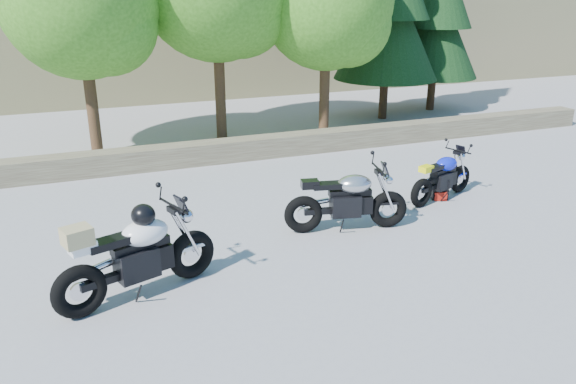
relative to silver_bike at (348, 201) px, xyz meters
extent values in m
plane|color=gray|center=(-1.20, -0.79, -0.52)|extent=(90.00, 90.00, 0.00)
cube|color=brown|center=(-1.20, 4.71, -0.27)|extent=(22.00, 0.55, 0.50)
cylinder|color=#382314|center=(-3.70, 6.41, 0.99)|extent=(0.28, 0.28, 3.02)
sphere|color=#2F6B17|center=(-3.20, 6.11, 2.61)|extent=(2.38, 2.38, 2.38)
cylinder|color=#382314|center=(-0.40, 6.81, 1.16)|extent=(0.28, 0.28, 3.36)
sphere|color=#2F6B17|center=(0.10, 6.51, 2.96)|extent=(2.64, 2.64, 2.64)
cylinder|color=#382314|center=(2.40, 6.21, 0.93)|extent=(0.28, 0.28, 2.91)
sphere|color=#2F6B17|center=(2.90, 5.91, 2.49)|extent=(2.29, 2.29, 2.29)
cylinder|color=#382314|center=(5.00, 7.41, 0.56)|extent=(0.26, 0.26, 2.16)
cone|color=black|center=(5.00, 7.41, 2.36)|extent=(3.17, 3.17, 3.24)
cylinder|color=#382314|center=(7.20, 8.01, 0.44)|extent=(0.26, 0.26, 1.92)
cone|color=black|center=(7.20, 8.01, 2.04)|extent=(2.82, 2.82, 2.88)
torus|color=black|center=(0.71, -0.15, -0.19)|extent=(0.68, 0.30, 0.66)
torus|color=black|center=(-0.74, 0.16, -0.19)|extent=(0.68, 0.30, 0.66)
cylinder|color=silver|center=(0.71, -0.15, -0.19)|extent=(0.23, 0.09, 0.23)
cylinder|color=silver|center=(-0.74, 0.16, -0.19)|extent=(0.23, 0.09, 0.23)
cube|color=black|center=(-0.04, 0.01, -0.07)|extent=(0.55, 0.41, 0.37)
cube|color=black|center=(0.04, -0.01, 0.16)|extent=(0.74, 0.31, 0.10)
ellipsoid|color=#ADAEB2|center=(0.11, -0.02, 0.30)|extent=(0.66, 0.52, 0.31)
cube|color=black|center=(-0.34, 0.07, 0.30)|extent=(0.55, 0.33, 0.09)
cube|color=black|center=(-0.64, 0.14, 0.34)|extent=(0.33, 0.26, 0.13)
cylinder|color=black|center=(0.51, -0.11, 0.54)|extent=(0.17, 0.67, 0.03)
sphere|color=silver|center=(0.67, -0.14, 0.36)|extent=(0.19, 0.19, 0.19)
torus|color=black|center=(-2.82, -0.71, -0.17)|extent=(0.73, 0.40, 0.72)
torus|color=black|center=(-4.35, -1.23, -0.17)|extent=(0.73, 0.40, 0.72)
cylinder|color=silver|center=(-2.82, -0.71, -0.17)|extent=(0.25, 0.12, 0.25)
cylinder|color=silver|center=(-4.35, -1.23, -0.17)|extent=(0.25, 0.12, 0.25)
cube|color=black|center=(-3.61, -0.97, -0.03)|extent=(0.62, 0.49, 0.40)
cube|color=black|center=(-3.53, -0.95, 0.21)|extent=(0.80, 0.42, 0.11)
ellipsoid|color=white|center=(-3.46, -0.92, 0.37)|extent=(0.75, 0.62, 0.34)
cube|color=black|center=(-3.92, -1.08, 0.37)|extent=(0.61, 0.41, 0.10)
cube|color=white|center=(-4.24, -1.19, 0.41)|extent=(0.37, 0.31, 0.15)
cylinder|color=black|center=(-3.03, -0.78, 0.63)|extent=(0.27, 0.71, 0.04)
sphere|color=silver|center=(-2.86, -0.72, 0.44)|extent=(0.20, 0.20, 0.20)
ellipsoid|color=black|center=(-3.46, -0.92, 0.62)|extent=(0.40, 0.41, 0.30)
cube|color=#948656|center=(-4.28, -1.21, 0.57)|extent=(0.41, 0.38, 0.22)
torus|color=black|center=(2.98, 0.87, -0.24)|extent=(0.58, 0.32, 0.56)
torus|color=black|center=(1.79, 0.45, -0.24)|extent=(0.58, 0.32, 0.56)
cylinder|color=silver|center=(2.98, 0.87, -0.24)|extent=(0.19, 0.10, 0.19)
cylinder|color=silver|center=(1.79, 0.45, -0.24)|extent=(0.19, 0.10, 0.19)
cube|color=black|center=(2.37, 0.65, -0.14)|extent=(0.48, 0.39, 0.32)
cube|color=black|center=(2.43, 0.67, 0.06)|extent=(0.63, 0.33, 0.09)
ellipsoid|color=#0D1CCA|center=(2.49, 0.69, 0.18)|extent=(0.59, 0.49, 0.27)
cube|color=black|center=(2.12, 0.57, 0.18)|extent=(0.48, 0.33, 0.08)
cube|color=#FAF60D|center=(1.87, 0.48, 0.21)|extent=(0.29, 0.25, 0.11)
cylinder|color=black|center=(2.82, 0.81, 0.38)|extent=(0.22, 0.56, 0.03)
sphere|color=silver|center=(2.95, 0.85, 0.23)|extent=(0.16, 0.16, 0.16)
cube|color=black|center=(2.38, 0.68, -0.32)|extent=(0.36, 0.31, 0.41)
cube|color=#A7180D|center=(2.33, 0.56, -0.43)|extent=(0.24, 0.13, 0.17)
camera|label=1|loc=(-4.13, -7.89, 3.40)|focal=35.00mm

